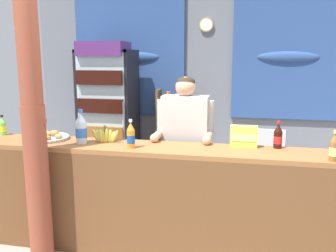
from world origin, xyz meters
TOP-DOWN VIEW (x-y plane):
  - ground_plane at (0.00, 1.26)m, footprint 8.18×8.18m
  - back_wall_curtained at (-0.02, 3.19)m, footprint 5.56×0.22m
  - stall_counter at (-0.11, 0.39)m, footprint 3.58×0.45m
  - timber_post at (-1.12, 0.13)m, footprint 0.21×0.19m
  - drink_fridge at (-1.44, 2.57)m, footprint 0.79×0.67m
  - bottle_shelf_rack at (-0.51, 2.88)m, footprint 0.48×0.28m
  - plastic_lawn_chair at (0.84, 2.13)m, footprint 0.46×0.46m
  - shopkeeper at (-0.01, 0.91)m, footprint 0.55×0.42m
  - soda_bottle_water at (-0.88, 0.49)m, footprint 0.10×0.10m
  - soda_bottle_lime_soda at (-1.79, 0.65)m, footprint 0.07×0.07m
  - soda_bottle_cola at (0.83, 0.66)m, footprint 0.07×0.07m
  - soda_bottle_iced_tea at (1.20, 0.34)m, footprint 0.07×0.07m
  - soda_bottle_orange_soda at (-0.39, 0.40)m, footprint 0.07×0.07m
  - snack_box_instant_noodle at (0.55, 0.66)m, footprint 0.23×0.12m
  - pastry_tray at (-1.26, 0.56)m, footprint 0.40×0.40m
  - banana_bunch at (-0.68, 0.55)m, footprint 0.28×0.06m

SIDE VIEW (x-z plane):
  - ground_plane at x=0.00m, z-range 0.00..0.00m
  - plastic_lawn_chair at x=0.84m, z-range 0.06..0.92m
  - stall_counter at x=-0.11m, z-range 0.10..1.06m
  - bottle_shelf_rack at x=-0.51m, z-range 0.03..1.26m
  - shopkeeper at x=-0.01m, z-range 0.21..1.75m
  - pastry_tray at x=-1.26m, z-range 0.95..1.02m
  - banana_bunch at x=-0.68m, z-range 0.94..1.10m
  - soda_bottle_lime_soda at x=-1.79m, z-range 0.94..1.15m
  - snack_box_instant_noodle at x=0.55m, z-range 0.96..1.14m
  - soda_bottle_cola at x=0.83m, z-range 0.94..1.17m
  - soda_bottle_iced_tea at x=1.20m, z-range 0.94..1.18m
  - drink_fridge at x=-1.44m, z-range 0.09..2.03m
  - soda_bottle_orange_soda at x=-0.39m, z-range 0.94..1.19m
  - soda_bottle_water at x=-0.88m, z-range 0.94..1.24m
  - timber_post at x=-1.12m, z-range -0.06..2.64m
  - back_wall_curtained at x=-0.02m, z-range 0.05..2.88m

